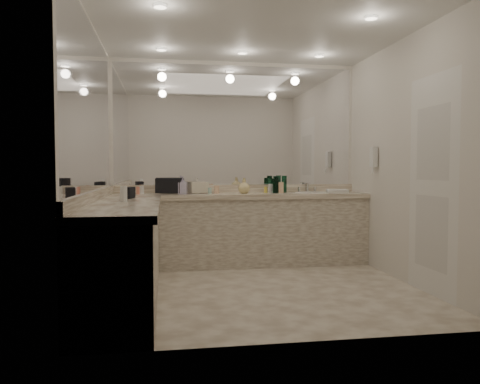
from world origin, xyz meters
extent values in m
plane|color=beige|center=(0.00, 0.00, 0.00)|extent=(3.20, 3.20, 0.00)
plane|color=white|center=(0.00, 0.00, 2.60)|extent=(3.20, 3.20, 0.00)
cube|color=silver|center=(0.00, 1.50, 1.30)|extent=(3.20, 0.02, 2.60)
cube|color=silver|center=(-1.60, 0.00, 1.30)|extent=(0.02, 3.00, 2.60)
cube|color=silver|center=(1.60, 0.00, 1.30)|extent=(0.02, 3.00, 2.60)
cube|color=beige|center=(0.00, 1.20, 0.42)|extent=(3.20, 0.60, 0.84)
cube|color=white|center=(0.00, 1.19, 0.87)|extent=(3.20, 0.64, 0.06)
cube|color=beige|center=(-1.30, -0.30, 0.42)|extent=(0.60, 2.40, 0.84)
cube|color=white|center=(-1.29, -0.30, 0.87)|extent=(0.64, 2.42, 0.06)
cube|color=white|center=(0.00, 1.48, 0.95)|extent=(3.20, 0.04, 0.10)
cube|color=white|center=(-1.58, 0.00, 0.95)|extent=(0.04, 3.00, 0.10)
cube|color=white|center=(0.00, 1.49, 1.77)|extent=(3.12, 0.01, 1.55)
cube|color=white|center=(-1.59, 0.00, 1.77)|extent=(0.01, 2.92, 1.55)
cylinder|color=white|center=(0.95, 1.20, 0.90)|extent=(0.44, 0.44, 0.03)
cube|color=silver|center=(0.95, 1.41, 0.97)|extent=(0.24, 0.16, 0.14)
cube|color=white|center=(1.56, 0.70, 1.35)|extent=(0.06, 0.10, 0.24)
cube|color=white|center=(1.59, -0.50, 1.05)|extent=(0.02, 0.82, 2.10)
cube|color=black|center=(-0.86, 1.25, 0.99)|extent=(0.36, 0.28, 0.18)
cube|color=black|center=(-1.30, 0.38, 0.96)|extent=(0.14, 0.23, 0.11)
cube|color=beige|center=(-0.51, 1.29, 0.97)|extent=(0.27, 0.22, 0.14)
cube|color=white|center=(1.29, 1.19, 0.92)|extent=(0.28, 0.21, 0.04)
cylinder|color=white|center=(-1.30, -0.14, 0.98)|extent=(0.07, 0.07, 0.15)
imported|color=white|center=(-0.52, 1.29, 1.00)|extent=(0.09, 0.09, 0.19)
imported|color=silver|center=(-0.71, 1.15, 1.01)|extent=(0.12, 0.12, 0.22)
imported|color=#E6D18B|center=(0.06, 1.17, 1.00)|extent=(0.18, 0.18, 0.19)
cylinder|color=#175636|center=(0.62, 1.33, 1.01)|extent=(0.07, 0.07, 0.22)
cylinder|color=#175636|center=(0.50, 1.30, 1.01)|extent=(0.07, 0.07, 0.21)
cylinder|color=#175636|center=(0.50, 1.28, 1.00)|extent=(0.06, 0.06, 0.21)
cylinder|color=#175636|center=(0.45, 1.35, 0.99)|extent=(0.07, 0.07, 0.18)
cylinder|color=#175636|center=(0.47, 1.22, 0.99)|extent=(0.07, 0.07, 0.19)
cylinder|color=silver|center=(-0.37, 1.16, 0.94)|extent=(0.05, 0.05, 0.08)
cylinder|color=white|center=(-1.20, 1.24, 0.95)|extent=(0.06, 0.06, 0.10)
cylinder|color=#F2D84C|center=(0.36, 1.28, 0.94)|extent=(0.04, 0.04, 0.08)
cylinder|color=#E57F66|center=(-1.24, 1.16, 0.95)|extent=(0.04, 0.04, 0.09)
cylinder|color=silver|center=(0.44, 1.34, 0.96)|extent=(0.07, 0.07, 0.11)
cylinder|color=#E0B28C|center=(-0.29, 1.14, 0.95)|extent=(0.06, 0.06, 0.10)
cylinder|color=#E0B28C|center=(0.53, 1.16, 0.97)|extent=(0.06, 0.06, 0.14)
camera|label=1|loc=(-0.92, -4.59, 1.21)|focal=35.00mm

